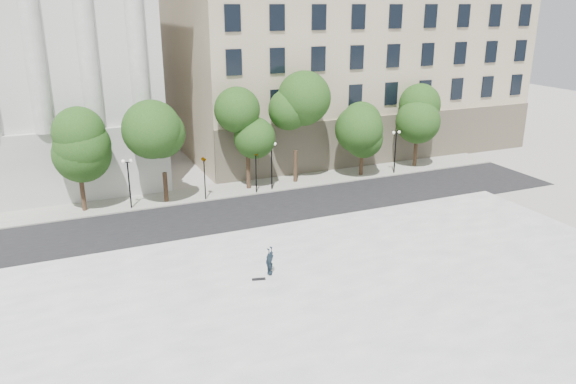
% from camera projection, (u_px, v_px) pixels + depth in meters
% --- Properties ---
extents(ground, '(160.00, 160.00, 0.00)m').
position_uv_depth(ground, '(330.00, 342.00, 26.92)').
color(ground, '#ACA9A2').
rests_on(ground, ground).
extents(plaza, '(44.00, 22.00, 0.45)m').
position_uv_depth(plaza, '(304.00, 308.00, 29.46)').
color(plaza, white).
rests_on(plaza, ground).
extents(street, '(60.00, 8.00, 0.02)m').
position_uv_depth(street, '(221.00, 218.00, 42.57)').
color(street, black).
rests_on(street, ground).
extents(far_sidewalk, '(60.00, 4.00, 0.12)m').
position_uv_depth(far_sidewalk, '(200.00, 194.00, 47.78)').
color(far_sidewalk, '#B1AFA3').
rests_on(far_sidewalk, ground).
extents(building_east, '(36.00, 26.15, 23.00)m').
position_uv_depth(building_east, '(331.00, 43.00, 64.76)').
color(building_east, beige).
rests_on(building_east, ground).
extents(traffic_light_west, '(0.65, 1.78, 4.20)m').
position_uv_depth(traffic_light_west, '(204.00, 157.00, 45.15)').
color(traffic_light_west, black).
rests_on(traffic_light_west, ground).
extents(traffic_light_east, '(0.98, 1.79, 4.21)m').
position_uv_depth(traffic_light_east, '(256.00, 151.00, 46.83)').
color(traffic_light_east, black).
rests_on(traffic_light_east, ground).
extents(person_lying, '(1.48, 1.78, 0.47)m').
position_uv_depth(person_lying, '(270.00, 271.00, 32.55)').
color(person_lying, black).
rests_on(person_lying, plaza).
extents(skateboard, '(0.80, 0.38, 0.08)m').
position_uv_depth(skateboard, '(259.00, 279.00, 32.02)').
color(skateboard, black).
rests_on(skateboard, plaza).
extents(street_trees, '(35.13, 4.79, 7.72)m').
position_uv_depth(street_trees, '(268.00, 129.00, 48.06)').
color(street_trees, '#382619').
rests_on(street_trees, ground).
extents(lamp_posts, '(37.87, 0.28, 4.44)m').
position_uv_depth(lamp_posts, '(202.00, 165.00, 45.63)').
color(lamp_posts, black).
rests_on(lamp_posts, ground).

